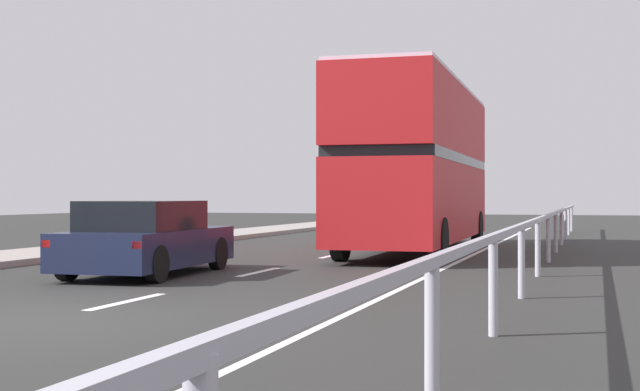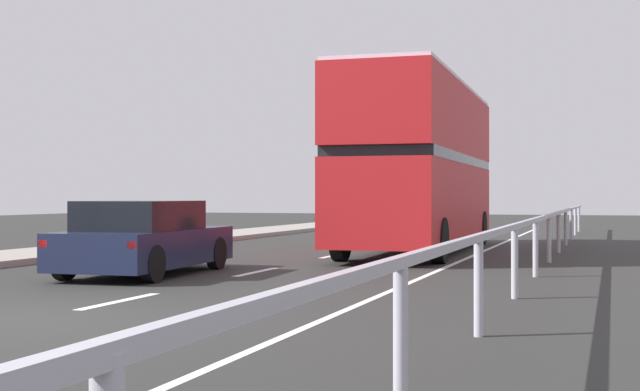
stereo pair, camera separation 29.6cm
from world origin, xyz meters
name	(u,v)px [view 2 (the right image)]	position (x,y,z in m)	size (l,w,h in m)	color
ground_plane	(44,322)	(0.00, 0.00, -0.05)	(74.10, 120.00, 0.10)	#292928
lane_paint_markings	(385,268)	(2.14, 8.17, 0.00)	(3.40, 46.00, 0.01)	silver
bridge_side_railing	(543,226)	(5.19, 9.00, 0.87)	(0.10, 42.00, 1.08)	#AFACB9
double_decker_bus_red	(420,163)	(1.72, 13.52, 2.35)	(2.75, 10.76, 4.39)	#B1191D
hatchback_car_near	(144,239)	(-1.77, 5.39, 0.66)	(2.08, 4.33, 1.38)	#181E39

